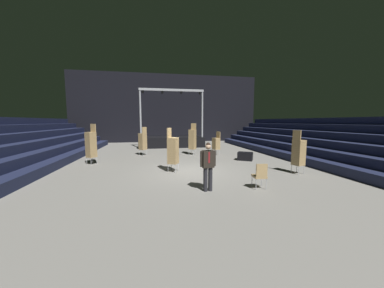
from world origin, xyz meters
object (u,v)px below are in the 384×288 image
chair_stack_front_left (173,150)px  chair_stack_front_right (143,141)px  stage_riser (171,141)px  equipment_road_case (245,156)px  man_with_tie (208,164)px  chair_stack_rear_left (299,152)px  chair_stack_mid_right (216,143)px  chair_stack_mid_left (91,144)px  loose_chair_near_man (260,174)px  chair_stack_mid_centre (192,139)px

chair_stack_front_left → chair_stack_front_right: (-1.70, 5.34, -0.04)m
stage_riser → chair_stack_front_left: stage_riser is taller
chair_stack_front_left → chair_stack_front_right: chair_stack_front_left is taller
chair_stack_front_right → equipment_road_case: size_ratio=2.28×
man_with_tie → chair_stack_rear_left: 5.04m
chair_stack_front_right → stage_riser: bearing=16.9°
chair_stack_front_left → chair_stack_mid_right: (3.57, 4.49, -0.21)m
chair_stack_mid_right → chair_stack_rear_left: (2.16, -5.93, 0.17)m
chair_stack_front_right → chair_stack_mid_left: (-2.73, -2.72, 0.13)m
man_with_tie → chair_stack_mid_right: 7.96m
loose_chair_near_man → chair_stack_mid_centre: bearing=102.4°
chair_stack_front_right → chair_stack_mid_right: 5.35m
chair_stack_front_right → equipment_road_case: 7.25m
chair_stack_rear_left → man_with_tie: bearing=-87.2°
chair_stack_mid_right → chair_stack_mid_centre: 1.77m
chair_stack_rear_left → equipment_road_case: 3.76m
chair_stack_front_right → loose_chair_near_man: (4.57, -8.47, -0.49)m
man_with_tie → chair_stack_mid_left: size_ratio=0.75×
chair_stack_mid_right → chair_stack_rear_left: bearing=177.9°
chair_stack_front_left → loose_chair_near_man: bearing=71.8°
stage_riser → loose_chair_near_man: bearing=-81.1°
chair_stack_mid_right → chair_stack_mid_left: bearing=81.0°
chair_stack_front_left → chair_stack_mid_left: chair_stack_mid_left is taller
man_with_tie → stage_riser: bearing=-93.3°
man_with_tie → chair_stack_mid_centre: chair_stack_mid_centre is taller
chair_stack_rear_left → chair_stack_front_right: bearing=-147.9°
chair_stack_rear_left → chair_stack_mid_right: bearing=-175.6°
chair_stack_mid_left → chair_stack_mid_centre: same height
man_with_tie → equipment_road_case: (3.81, 5.14, -0.72)m
chair_stack_front_left → chair_stack_front_right: bearing=-133.0°
chair_stack_rear_left → equipment_road_case: (-0.98, 3.55, -0.77)m
stage_riser → chair_stack_mid_right: 6.37m
chair_stack_mid_right → chair_stack_mid_centre: size_ratio=0.74×
stage_riser → equipment_road_case: stage_riser is taller
stage_riser → chair_stack_rear_left: stage_riser is taller
stage_riser → chair_stack_mid_left: bearing=-124.5°
stage_riser → chair_stack_front_right: (-2.47, -4.86, 0.45)m
stage_riser → chair_stack_front_right: 5.47m
chair_stack_front_right → chair_stack_mid_centre: 3.61m
loose_chair_near_man → chair_stack_rear_left: bearing=36.1°
chair_stack_rear_left → chair_stack_front_left: bearing=-119.7°
man_with_tie → chair_stack_mid_centre: size_ratio=0.75×
chair_stack_mid_centre → man_with_tie: bearing=120.6°
man_with_tie → chair_stack_front_right: (-2.65, 8.37, 0.05)m
man_with_tie → chair_stack_front_left: (-0.95, 3.03, 0.09)m
chair_stack_mid_right → chair_stack_front_right: bearing=58.7°
man_with_tie → loose_chair_near_man: size_ratio=1.82×
chair_stack_front_right → chair_stack_front_left: bearing=-118.4°
chair_stack_mid_right → chair_stack_rear_left: chair_stack_rear_left is taller
man_with_tie → chair_stack_mid_left: (-5.37, 5.65, 0.18)m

